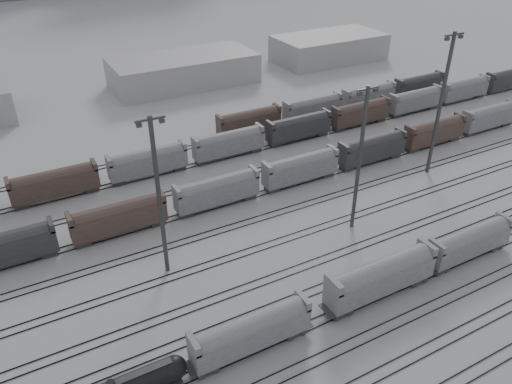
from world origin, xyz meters
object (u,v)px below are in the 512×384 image
hopper_car_a (251,331)px  hopper_car_b (381,275)px  light_mast_c (360,157)px  hopper_car_c (470,241)px

hopper_car_a → hopper_car_b: 19.45m
hopper_car_b → light_mast_c: 18.85m
hopper_car_b → hopper_car_c: (16.81, -0.00, -0.41)m
hopper_car_a → light_mast_c: bearing=29.2°
hopper_car_a → light_mast_c: size_ratio=0.62×
hopper_car_b → light_mast_c: bearing=64.1°
hopper_car_b → light_mast_c: size_ratio=0.69×
hopper_car_b → light_mast_c: light_mast_c is taller
hopper_car_c → light_mast_c: 20.06m
hopper_car_a → hopper_car_b: size_ratio=0.91×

